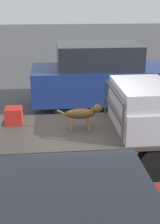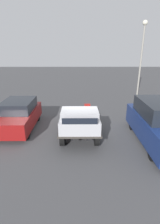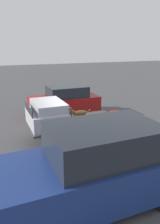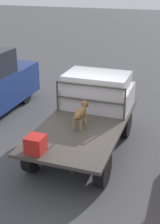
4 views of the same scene
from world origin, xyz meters
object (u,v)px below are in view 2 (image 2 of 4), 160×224
dog (80,113)px  parked_sedan (19,115)px  flatbed_truck (80,124)px  light_pole_near (142,49)px  parked_pickup_far (160,124)px  cargo_crate (87,107)px

dog → parked_sedan: parked_sedan is taller
flatbed_truck → light_pole_near: size_ratio=0.57×
flatbed_truck → dog: (-0.15, 0.02, 0.58)m
flatbed_truck → light_pole_near: (-8.12, 5.82, 3.93)m
parked_sedan → parked_pickup_far: parked_pickup_far is taller
cargo_crate → parked_pickup_far: 4.40m
parked_sedan → light_pole_near: bearing=132.8°
dog → parked_pickup_far: 4.13m
dog → parked_pickup_far: (1.11, 3.98, -0.15)m
dog → light_pole_near: 10.41m
parked_pickup_far → flatbed_truck: bearing=-110.2°
cargo_crate → parked_sedan: (0.95, -4.11, -0.16)m
flatbed_truck → light_pole_near: light_pole_near is taller
dog → parked_pickup_far: bearing=65.8°
flatbed_truck → parked_sedan: (-0.75, -3.61, 0.25)m
cargo_crate → parked_pickup_far: (2.67, 3.50, 0.02)m
flatbed_truck → cargo_crate: bearing=163.4°
flatbed_truck → cargo_crate: (-1.71, 0.51, 0.41)m
cargo_crate → parked_sedan: parked_sedan is taller
flatbed_truck → parked_pickup_far: parked_pickup_far is taller
dog → cargo_crate: (-1.56, 0.48, -0.17)m
flatbed_truck → parked_pickup_far: (0.96, 4.00, 0.43)m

